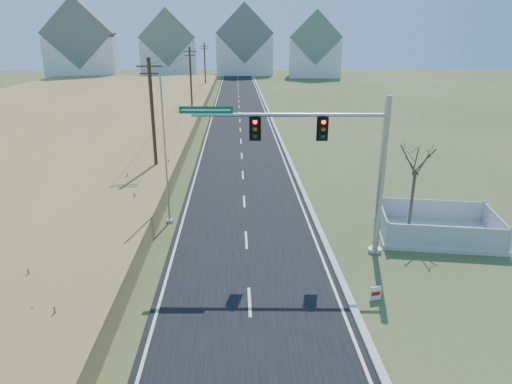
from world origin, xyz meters
The scene contains 16 objects.
ground centered at (0.00, 0.00, 0.00)m, with size 260.00×260.00×0.00m, color #3A4B24.
road centered at (0.00, 50.00, 0.03)m, with size 8.00×180.00×0.06m, color black.
curb centered at (4.15, 50.00, 0.09)m, with size 0.30×180.00×0.18m, color #B2AFA8.
reed_marsh centered at (-24.00, 40.00, 0.65)m, with size 38.00×110.00×1.30m, color #9C7F46.
utility_pole_near centered at (-6.50, 15.00, 4.68)m, with size 1.80×0.26×9.00m.
utility_pole_mid centered at (-6.50, 45.00, 4.68)m, with size 1.80×0.26×9.00m.
utility_pole_far centered at (-6.50, 75.00, 4.68)m, with size 1.80×0.26×9.00m.
condo_nw centered at (-38.00, 100.00, 7.70)m, with size 17.69×13.38×19.05m.
condo_nnw centered at (-18.00, 108.00, 6.94)m, with size 14.93×11.17×17.03m.
condo_n centered at (2.00, 112.00, 7.61)m, with size 15.27×10.20×18.54m.
condo_ne centered at (20.00, 104.00, 6.84)m, with size 14.12×10.51×16.52m.
traffic_signal_mast centered at (4.59, 2.48, 4.78)m, with size 9.90×0.91×7.88m.
fence_enclosure centered at (10.44, 4.17, 0.28)m, with size 6.87×5.27×1.42m.
open_sign centered at (5.23, -2.01, 0.33)m, with size 0.50×0.16×0.62m.
flagpole centered at (-4.45, 6.76, 3.45)m, with size 0.39×0.39×8.65m.
bare_tree centered at (9.07, 4.67, 4.29)m, with size 2.01×2.01×5.32m.
Camera 1 is at (-0.43, -18.27, 10.47)m, focal length 32.00 mm.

